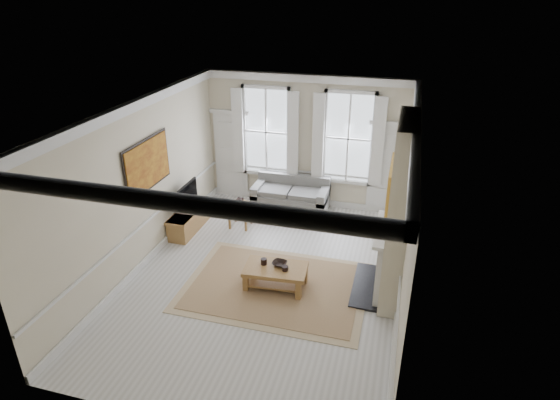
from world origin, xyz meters
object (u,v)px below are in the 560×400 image
(sofa, at_px, (291,197))
(coffee_table, at_px, (276,271))
(tv_stand, at_px, (189,220))
(side_table, at_px, (240,208))

(sofa, distance_m, coffee_table, 3.42)
(coffee_table, xyz_separation_m, tv_stand, (-2.62, 1.68, -0.11))
(side_table, distance_m, tv_stand, 1.24)
(sofa, bearing_deg, coffee_table, -80.80)
(sofa, xyz_separation_m, coffee_table, (0.55, -3.38, 0.00))
(sofa, height_order, coffee_table, sofa)
(coffee_table, height_order, tv_stand, tv_stand)
(side_table, distance_m, coffee_table, 2.64)
(side_table, xyz_separation_m, coffee_table, (1.50, -2.17, -0.12))
(sofa, xyz_separation_m, side_table, (-0.95, -1.20, 0.12))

